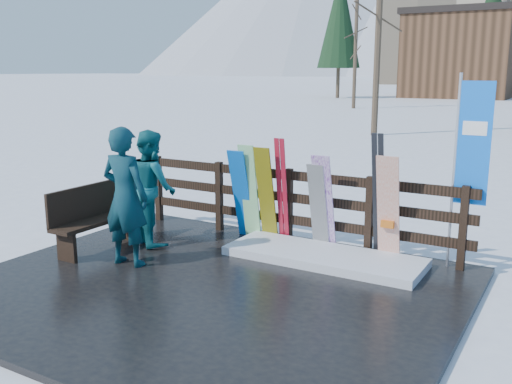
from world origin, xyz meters
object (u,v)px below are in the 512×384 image
Objects in this scene: person_front at (125,197)px; person_back at (151,187)px; bench at (94,216)px; snowboard_3 at (324,204)px; snowboard_0 at (241,194)px; rental_flag at (469,151)px; snowboard_1 at (250,192)px; snowboard_4 at (318,207)px; snowboard_5 at (388,209)px; snowboard_2 at (266,195)px.

person_front is 1.01m from person_back.
snowboard_3 is (2.99, 1.62, 0.21)m from bench.
person_front is (-0.69, -1.87, 0.24)m from snowboard_0.
rental_flag is at bearing -134.64° from person_back.
snowboard_1 reaches higher than snowboard_4.
rental_flag is 4.59m from person_front.
person_front is (-3.06, -1.87, 0.20)m from snowboard_5.
rental_flag reaches higher than snowboard_0.
snowboard_1 reaches higher than snowboard_3.
snowboard_2 is at bearing 0.00° from snowboard_1.
rental_flag is 4.58m from person_back.
rental_flag reaches higher than person_back.
rental_flag reaches higher than snowboard_2.
snowboard_1 is 0.87× the size of person_back.
rental_flag reaches higher than snowboard_4.
snowboard_5 is 3.54m from person_back.
snowboard_5 is at bearing -0.00° from snowboard_3.
snowboard_4 is at bearing -0.00° from snowboard_1.
snowboard_5 is at bearing 0.00° from snowboard_4.
snowboard_1 is at bearing 180.00° from snowboard_2.
bench is 3.33m from snowboard_4.
rental_flag is (4.90, 1.89, 1.09)m from bench.
snowboard_1 is 1.51m from person_back.
person_back is (-0.35, 0.94, -0.07)m from person_front.
snowboard_2 is at bearing -180.00° from snowboard_3.
snowboard_0 is 1.08× the size of snowboard_4.
person_back reaches higher than snowboard_5.
bench is 4.28m from snowboard_5.
snowboard_3 is at bearing -129.30° from person_back.
bench is 1.00× the size of snowboard_3.
person_back is (-2.37, -0.93, 0.22)m from snowboard_4.
snowboard_0 is 3.45m from rental_flag.
rental_flag reaches higher than person_front.
snowboard_3 is at bearing 180.00° from snowboard_5.
snowboard_0 is at bearing -175.35° from rental_flag.
snowboard_1 is 1.14× the size of snowboard_4.
snowboard_3 is 0.11m from snowboard_4.
snowboard_5 reaches higher than snowboard_2.
snowboard_2 is at bearing -174.62° from rental_flag.
snowboard_4 is 2.77m from person_front.
snowboard_5 reaches higher than snowboard_0.
bench is 0.85× the size of person_back.
snowboard_1 is 1.26m from snowboard_3.
person_back is (-4.36, -1.20, -0.73)m from rental_flag.
bench is at bearing -136.88° from snowboard_1.
snowboard_0 reaches higher than bench.
bench is 0.79× the size of person_front.
snowboard_4 is (1.33, -0.00, -0.05)m from snowboard_0.
bench is at bearing -150.85° from snowboard_4.
snowboard_3 is 1.11× the size of snowboard_4.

